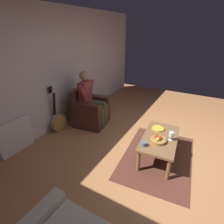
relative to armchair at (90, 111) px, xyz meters
The scene contains 12 objects.
ground_plane 2.25m from the armchair, 86.37° to the left, with size 7.31×7.31×0.00m, color #B17447.
wall_back 1.15m from the armchair, 77.46° to the right, with size 6.49×0.06×2.57m, color silver.
rug 1.87m from the armchair, 77.00° to the left, with size 1.74×1.17×0.01m, color #572E23.
armchair is the anchor object (origin of this frame).
person_seated 0.36m from the armchair, 99.01° to the left, with size 0.63×0.64×1.29m.
coffee_table 1.85m from the armchair, 77.00° to the left, with size 1.09×0.67×0.42m.
guitar 0.75m from the armchair, 34.89° to the right, with size 0.38×0.22×1.03m.
radiator 1.65m from the armchair, 19.94° to the right, with size 0.65×0.06×0.64m, color white.
wine_glass_near 2.03m from the armchair, 78.17° to the left, with size 0.08×0.08×0.15m.
fruit_bowl 1.89m from the armchair, 72.70° to the left, with size 0.26×0.26×0.11m.
decorative_dish 1.70m from the armchair, 84.56° to the left, with size 0.22×0.22×0.02m, color gold.
candle_jar 1.82m from the armchair, 64.47° to the left, with size 0.09×0.09×0.07m, color slate.
Camera 1 is at (2.90, 0.12, 2.12)m, focal length 28.18 mm.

